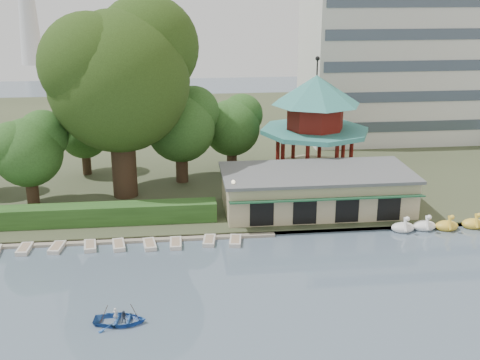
{
  "coord_description": "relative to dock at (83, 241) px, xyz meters",
  "views": [
    {
      "loc": [
        -3.56,
        -32.55,
        21.89
      ],
      "look_at": [
        2.0,
        18.0,
        5.0
      ],
      "focal_mm": 45.0,
      "sensor_mm": 36.0,
      "label": 1
    }
  ],
  "objects": [
    {
      "name": "small_trees",
      "position": [
        0.75,
        14.14,
        6.04
      ],
      "size": [
        39.76,
        16.87,
        10.57
      ],
      "color": "#3A281C",
      "rests_on": "shore"
    },
    {
      "name": "pavilion",
      "position": [
        24.0,
        14.8,
        7.36
      ],
      "size": [
        12.4,
        12.4,
        13.5
      ],
      "color": "tan",
      "rests_on": "shore"
    },
    {
      "name": "swan_boats",
      "position": [
        36.34,
        -0.73,
        0.28
      ],
      "size": [
        17.86,
        2.03,
        1.92
      ],
      "color": "white",
      "rests_on": "ground"
    },
    {
      "name": "moored_rowboats",
      "position": [
        -0.76,
        -1.39,
        0.06
      ],
      "size": [
        29.54,
        2.81,
        0.36
      ],
      "color": "beige",
      "rests_on": "ground"
    },
    {
      "name": "dock",
      "position": [
        0.0,
        0.0,
        0.0
      ],
      "size": [
        34.0,
        1.6,
        0.24
      ],
      "primitive_type": "cube",
      "color": "gray",
      "rests_on": "ground"
    },
    {
      "name": "lamp_post",
      "position": [
        13.5,
        1.8,
        3.22
      ],
      "size": [
        0.36,
        0.36,
        4.28
      ],
      "color": "black",
      "rests_on": "shore"
    },
    {
      "name": "hedge",
      "position": [
        -3.0,
        3.3,
        1.18
      ],
      "size": [
        30.0,
        2.0,
        1.8
      ],
      "primitive_type": "cube",
      "color": "#2D5821",
      "rests_on": "shore"
    },
    {
      "name": "boathouse",
      "position": [
        22.0,
        4.77,
        2.25
      ],
      "size": [
        18.6,
        9.39,
        3.9
      ],
      "color": "tan",
      "rests_on": "shore"
    },
    {
      "name": "rowboat_with_passengers",
      "position": [
        4.28,
        -13.78,
        0.39
      ],
      "size": [
        5.26,
        4.01,
        2.01
      ],
      "color": "#2757A8",
      "rests_on": "ground"
    },
    {
      "name": "office_building",
      "position": [
        44.67,
        31.8,
        9.61
      ],
      "size": [
        38.0,
        18.0,
        20.0
      ],
      "color": "silver",
      "rests_on": "shore"
    },
    {
      "name": "big_tree",
      "position": [
        3.19,
        11.03,
        13.29
      ],
      "size": [
        15.54,
        14.48,
        20.39
      ],
      "color": "#3A281C",
      "rests_on": "shore"
    },
    {
      "name": "embankment",
      "position": [
        12.0,
        0.1,
        0.03
      ],
      "size": [
        220.0,
        0.6,
        0.3
      ],
      "primitive_type": "cube",
      "color": "gray",
      "rests_on": "ground"
    },
    {
      "name": "ground_plane",
      "position": [
        12.0,
        -17.2,
        -0.12
      ],
      "size": [
        220.0,
        220.0,
        0.0
      ],
      "primitive_type": "plane",
      "color": "slate",
      "rests_on": "ground"
    },
    {
      "name": "shore",
      "position": [
        12.0,
        34.8,
        0.08
      ],
      "size": [
        220.0,
        70.0,
        0.4
      ],
      "primitive_type": "cube",
      "color": "#424930",
      "rests_on": "ground"
    }
  ]
}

